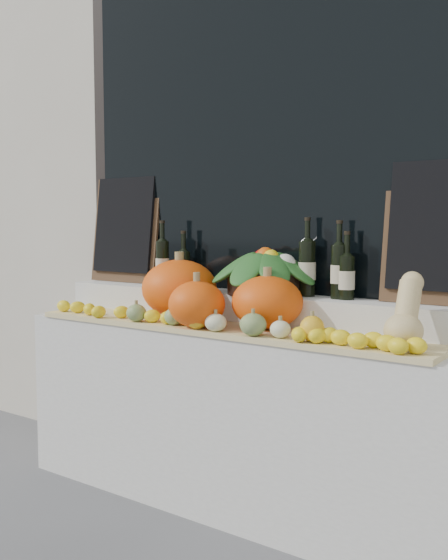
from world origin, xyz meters
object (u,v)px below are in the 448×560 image
at_px(pumpkin_left, 179,289).
at_px(produce_bowl, 265,271).
at_px(butternut_squash, 406,316).
at_px(pumpkin_right, 267,302).
at_px(wine_bottle_tall, 307,268).

height_order(pumpkin_left, produce_bowl, produce_bowl).
distance_m(pumpkin_left, butternut_squash, 1.22).
bearing_deg(pumpkin_left, pumpkin_right, -4.03).
bearing_deg(pumpkin_left, produce_bowl, 18.63).
bearing_deg(pumpkin_right, butternut_squash, -5.12).
distance_m(butternut_squash, produce_bowl, 0.83).
bearing_deg(butternut_squash, produce_bowl, 162.88).
bearing_deg(pumpkin_right, pumpkin_left, 175.97).
height_order(pumpkin_right, wine_bottle_tall, wine_bottle_tall).
height_order(pumpkin_left, wine_bottle_tall, wine_bottle_tall).
bearing_deg(wine_bottle_tall, pumpkin_left, -164.12).
xyz_separation_m(pumpkin_left, butternut_squash, (1.21, -0.10, -0.03)).
relative_size(butternut_squash, produce_bowl, 0.51).
xyz_separation_m(produce_bowl, wine_bottle_tall, (0.21, 0.04, 0.02)).
height_order(butternut_squash, produce_bowl, produce_bowl).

